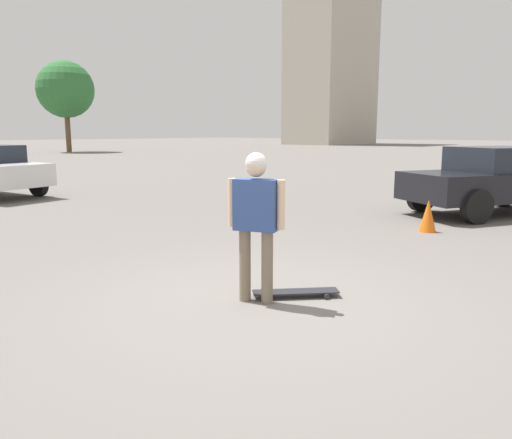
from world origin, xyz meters
The scene contains 7 objects.
ground_plane centered at (0.00, 0.00, 0.00)m, with size 220.00×220.00×0.00m, color slate.
person centered at (0.00, 0.00, 1.01)m, with size 0.36×0.60×1.65m.
skateboard centered at (0.41, -0.25, 0.06)m, with size 0.85×0.82×0.07m.
car_parked_near centered at (8.06, -0.20, 0.79)m, with size 4.41×3.49×1.52m.
building_block_distant centered at (61.35, 37.96, 12.43)m, with size 13.71×8.22×24.86m.
tree_distant centered at (19.99, 40.06, 5.62)m, with size 5.10×5.10×8.19m.
traffic_cone centered at (5.08, 0.11, 0.31)m, with size 0.32×0.32×0.61m.
Camera 1 is at (-4.01, -3.46, 1.86)m, focal length 35.00 mm.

